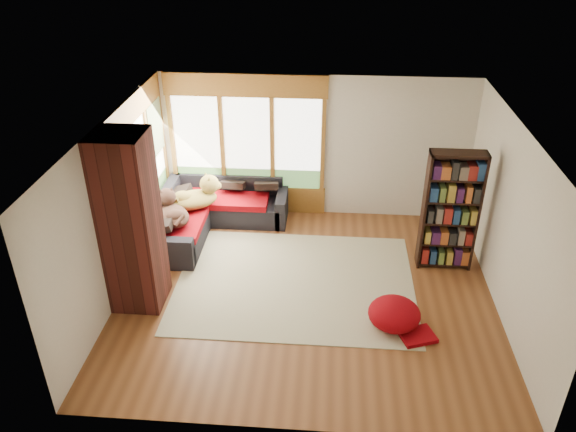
% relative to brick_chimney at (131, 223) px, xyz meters
% --- Properties ---
extents(floor, '(5.50, 5.50, 0.00)m').
position_rel_brick_chimney_xyz_m(floor, '(2.40, 0.35, -1.30)').
color(floor, brown).
rests_on(floor, ground).
extents(ceiling, '(5.50, 5.50, 0.00)m').
position_rel_brick_chimney_xyz_m(ceiling, '(2.40, 0.35, 1.30)').
color(ceiling, white).
extents(wall_back, '(5.50, 0.04, 2.60)m').
position_rel_brick_chimney_xyz_m(wall_back, '(2.40, 2.85, 0.00)').
color(wall_back, silver).
rests_on(wall_back, ground).
extents(wall_front, '(5.50, 0.04, 2.60)m').
position_rel_brick_chimney_xyz_m(wall_front, '(2.40, -2.15, 0.00)').
color(wall_front, silver).
rests_on(wall_front, ground).
extents(wall_left, '(0.04, 5.00, 2.60)m').
position_rel_brick_chimney_xyz_m(wall_left, '(-0.35, 0.35, 0.00)').
color(wall_left, silver).
rests_on(wall_left, ground).
extents(wall_right, '(0.04, 5.00, 2.60)m').
position_rel_brick_chimney_xyz_m(wall_right, '(5.15, 0.35, 0.00)').
color(wall_right, silver).
rests_on(wall_right, ground).
extents(windows_back, '(2.82, 0.10, 1.90)m').
position_rel_brick_chimney_xyz_m(windows_back, '(1.20, 2.82, 0.05)').
color(windows_back, '#916025').
rests_on(windows_back, wall_back).
extents(windows_left, '(0.10, 2.62, 1.90)m').
position_rel_brick_chimney_xyz_m(windows_left, '(-0.32, 1.55, 0.05)').
color(windows_left, '#916025').
rests_on(windows_left, wall_left).
extents(roller_blind, '(0.03, 0.72, 0.90)m').
position_rel_brick_chimney_xyz_m(roller_blind, '(-0.29, 2.38, 0.45)').
color(roller_blind, '#73845C').
rests_on(roller_blind, wall_left).
extents(brick_chimney, '(0.70, 0.70, 2.60)m').
position_rel_brick_chimney_xyz_m(brick_chimney, '(0.00, 0.00, 0.00)').
color(brick_chimney, '#471914').
rests_on(brick_chimney, ground).
extents(sectional_sofa, '(2.20, 2.20, 0.80)m').
position_rel_brick_chimney_xyz_m(sectional_sofa, '(0.45, 2.05, -1.00)').
color(sectional_sofa, black).
rests_on(sectional_sofa, ground).
extents(area_rug, '(3.61, 2.76, 0.01)m').
position_rel_brick_chimney_xyz_m(area_rug, '(2.21, 0.59, -1.29)').
color(area_rug, white).
rests_on(area_rug, ground).
extents(bookshelf, '(0.84, 0.28, 1.96)m').
position_rel_brick_chimney_xyz_m(bookshelf, '(4.54, 1.25, -0.32)').
color(bookshelf, black).
rests_on(bookshelf, ground).
extents(pouf, '(0.95, 0.95, 0.39)m').
position_rel_brick_chimney_xyz_m(pouf, '(3.63, -0.29, -1.09)').
color(pouf, '#95050B').
rests_on(pouf, area_rug).
extents(dog_tan, '(0.97, 0.85, 0.48)m').
position_rel_brick_chimney_xyz_m(dog_tan, '(0.43, 2.02, -0.52)').
color(dog_tan, olive).
rests_on(dog_tan, sectional_sofa).
extents(dog_brindle, '(0.81, 0.89, 0.43)m').
position_rel_brick_chimney_xyz_m(dog_brindle, '(0.11, 1.49, -0.55)').
color(dog_brindle, black).
rests_on(dog_brindle, sectional_sofa).
extents(throw_pillows, '(1.98, 1.68, 0.45)m').
position_rel_brick_chimney_xyz_m(throw_pillows, '(0.53, 2.10, -0.54)').
color(throw_pillows, black).
rests_on(throw_pillows, sectional_sofa).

